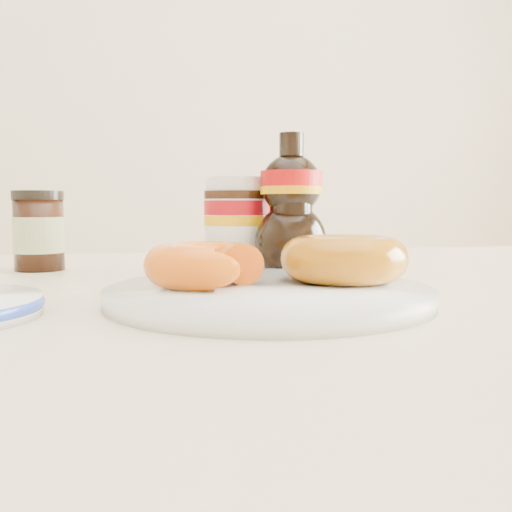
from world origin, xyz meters
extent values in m
cube|color=beige|center=(0.00, 1.75, 1.30)|extent=(3.50, 0.10, 2.60)
cube|color=beige|center=(0.00, 0.10, 0.73)|extent=(1.40, 0.90, 0.04)
cylinder|color=white|center=(-0.02, 0.00, 0.76)|extent=(0.27, 0.27, 0.01)
torus|color=white|center=(-0.02, 0.00, 0.76)|extent=(0.27, 0.27, 0.01)
torus|color=#E85E0D|center=(-0.07, 0.02, 0.78)|extent=(0.11, 0.11, 0.04)
torus|color=#935C09|center=(0.05, 0.02, 0.78)|extent=(0.14, 0.14, 0.04)
cylinder|color=white|center=(-0.01, 0.23, 0.80)|extent=(0.08, 0.08, 0.10)
cylinder|color=maroon|center=(-0.01, 0.23, 0.83)|extent=(0.08, 0.08, 0.02)
cylinder|color=#D89905|center=(-0.01, 0.23, 0.81)|extent=(0.08, 0.08, 0.01)
cylinder|color=black|center=(-0.01, 0.23, 0.84)|extent=(0.08, 0.08, 0.01)
cylinder|color=white|center=(-0.01, 0.23, 0.86)|extent=(0.08, 0.08, 0.02)
cylinder|color=black|center=(-0.25, 0.30, 0.79)|extent=(0.06, 0.06, 0.09)
cylinder|color=beige|center=(-0.25, 0.30, 0.79)|extent=(0.06, 0.06, 0.04)
cylinder|color=black|center=(-0.25, 0.30, 0.84)|extent=(0.06, 0.06, 0.01)
camera|label=1|loc=(-0.13, -0.46, 0.83)|focal=40.00mm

